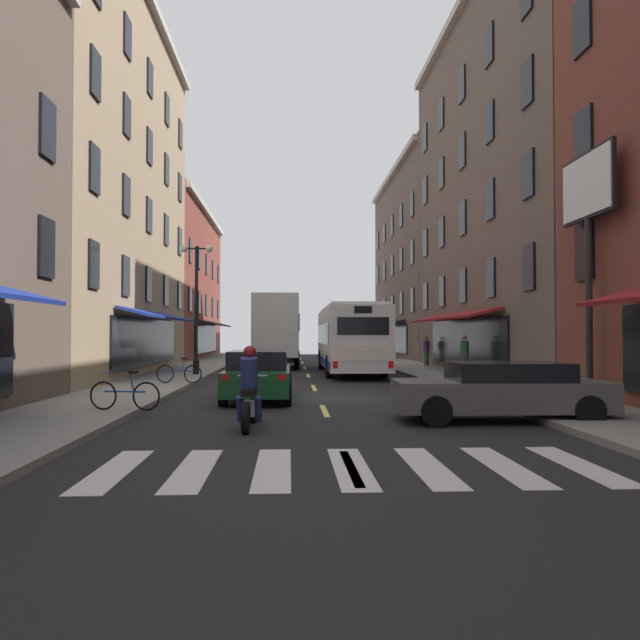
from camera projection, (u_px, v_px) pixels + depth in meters
name	position (u px, v px, depth m)	size (l,w,h in m)	color
ground_plane	(318.00, 398.00, 18.71)	(34.80, 80.00, 0.10)	black
lane_centre_dashes	(318.00, 397.00, 18.46)	(0.14, 73.90, 0.01)	#DBCC4C
crosswalk_near	(351.00, 467.00, 8.73)	(7.10, 2.80, 0.01)	silver
sidewalk_left	(121.00, 395.00, 18.42)	(3.00, 80.00, 0.14)	gray
sidewalk_right	(509.00, 393.00, 19.01)	(3.00, 80.00, 0.14)	gray
billboard_sign	(588.00, 212.00, 16.35)	(0.40, 2.76, 6.59)	black
transit_bus	(349.00, 338.00, 30.13)	(2.70, 11.94, 3.22)	silver
box_truck	(277.00, 332.00, 34.39)	(2.58, 7.09, 4.01)	white
sedan_near	(259.00, 375.00, 17.86)	(1.93, 4.82, 1.42)	#144723
sedan_mid	(502.00, 390.00, 13.41)	(4.61, 2.04, 1.28)	#515154
sedan_far	(276.00, 350.00, 45.08)	(1.90, 4.27, 1.42)	silver
motorcycle_rider	(250.00, 393.00, 12.34)	(0.62, 2.07, 1.66)	black
bicycle_near	(125.00, 395.00, 14.16)	(1.69, 0.52, 0.91)	black
bicycle_mid	(179.00, 373.00, 22.08)	(1.68, 0.54, 0.91)	black
pedestrian_near	(426.00, 350.00, 34.68)	(0.37, 0.52, 1.62)	#33663F
pedestrian_far	(465.00, 355.00, 26.40)	(0.36, 0.36, 1.71)	#4C4C51
street_lamp_twin	(196.00, 303.00, 27.21)	(1.42, 0.32, 5.71)	black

